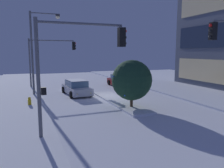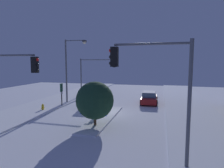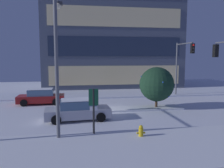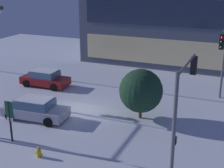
{
  "view_description": "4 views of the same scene",
  "coord_description": "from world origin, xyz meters",
  "views": [
    {
      "loc": [
        19.18,
        -7.15,
        4.24
      ],
      "look_at": [
        2.41,
        -0.52,
        1.62
      ],
      "focal_mm": 35.29,
      "sensor_mm": 36.0,
      "label": 1
    },
    {
      "loc": [
        18.71,
        5.31,
        5.12
      ],
      "look_at": [
        0.02,
        0.46,
        3.01
      ],
      "focal_mm": 30.65,
      "sensor_mm": 36.0,
      "label": 2
    },
    {
      "loc": [
        -2.4,
        -18.8,
        4.43
      ],
      "look_at": [
        0.56,
        0.16,
        2.26
      ],
      "focal_mm": 36.49,
      "sensor_mm": 36.0,
      "label": 3
    },
    {
      "loc": [
        11.07,
        -20.05,
        9.71
      ],
      "look_at": [
        2.34,
        0.34,
        2.33
      ],
      "focal_mm": 52.53,
      "sensor_mm": 36.0,
      "label": 4
    }
  ],
  "objects": [
    {
      "name": "car_near",
      "position": [
        -2.36,
        -2.47,
        0.71
      ],
      "size": [
        4.82,
        2.4,
        1.49
      ],
      "rotation": [
        0.0,
        0.0,
        0.07
      ],
      "color": "#B7B7C1",
      "rests_on": "ground"
    },
    {
      "name": "decorated_tree_median",
      "position": [
        4.55,
        0.22,
        2.16
      ],
      "size": [
        3.03,
        3.06,
        3.68
      ],
      "color": "#473323",
      "rests_on": "ground"
    },
    {
      "name": "street_lamp_arched",
      "position": [
        -3.44,
        -5.73,
        5.22
      ],
      "size": [
        0.56,
        2.86,
        8.06
      ],
      "rotation": [
        0.0,
        0.0,
        1.58
      ],
      "color": "#565960",
      "rests_on": "ground"
    },
    {
      "name": "traffic_light_corner_near_right",
      "position": [
        8.37,
        -4.8,
        4.02
      ],
      "size": [
        0.32,
        4.65,
        5.82
      ],
      "rotation": [
        0.0,
        0.0,
        1.57
      ],
      "color": "#565960",
      "rests_on": "ground"
    },
    {
      "name": "parking_info_sign",
      "position": [
        -1.48,
        -6.12,
        1.75
      ],
      "size": [
        0.55,
        0.12,
        2.73
      ],
      "rotation": [
        0.0,
        0.0,
        1.56
      ],
      "color": "black",
      "rests_on": "ground"
    },
    {
      "name": "traffic_light_corner_near_left",
      "position": [
        -8.35,
        -4.31,
        4.14
      ],
      "size": [
        0.32,
        5.59,
        5.82
      ],
      "rotation": [
        0.0,
        0.0,
        1.57
      ],
      "color": "#565960",
      "rests_on": "ground"
    },
    {
      "name": "median_strip",
      "position": [
        2.25,
        0.16,
        0.07
      ],
      "size": [
        9.0,
        1.8,
        0.14
      ],
      "primitive_type": "cube",
      "color": "silver",
      "rests_on": "ground"
    },
    {
      "name": "curb_strip_near",
      "position": [
        0.0,
        -8.41,
        0.07
      ],
      "size": [
        52.0,
        5.2,
        0.14
      ],
      "primitive_type": "cube",
      "color": "silver",
      "rests_on": "ground"
    },
    {
      "name": "curb_strip_far",
      "position": [
        0.0,
        8.41,
        0.07
      ],
      "size": [
        52.0,
        5.2,
        0.14
      ],
      "primitive_type": "cube",
      "color": "silver",
      "rests_on": "ground"
    },
    {
      "name": "car_far",
      "position": [
        -5.85,
        3.86,
        0.71
      ],
      "size": [
        4.52,
        2.18,
        1.49
      ],
      "rotation": [
        0.0,
        0.0,
        3.16
      ],
      "color": "maroon",
      "rests_on": "ground"
    },
    {
      "name": "fire_hydrant",
      "position": [
        1.07,
        -6.97,
        0.37
      ],
      "size": [
        0.48,
        0.26,
        0.76
      ],
      "color": "gold",
      "rests_on": "ground"
    },
    {
      "name": "ground",
      "position": [
        0.0,
        0.0,
        0.0
      ],
      "size": [
        52.0,
        52.0,
        0.0
      ],
      "primitive_type": "plane",
      "color": "silver"
    }
  ]
}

